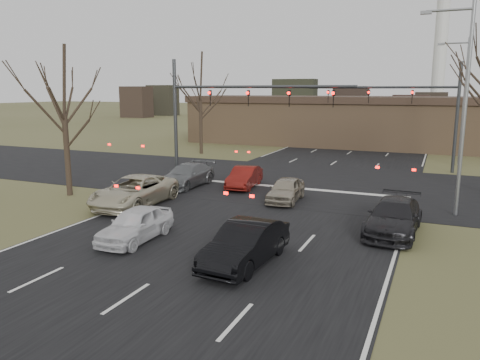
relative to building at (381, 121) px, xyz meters
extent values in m
plane|color=#4D4E29|center=(-2.00, -38.00, -2.67)|extent=(360.00, 360.00, 0.00)
cube|color=black|center=(-2.00, 22.00, -2.66)|extent=(14.00, 300.00, 0.02)
cube|color=black|center=(-2.00, -23.00, -2.65)|extent=(200.00, 14.00, 0.02)
cube|color=#916F4E|center=(0.00, 0.00, -0.37)|extent=(42.00, 10.00, 4.60)
cube|color=#38281E|center=(0.00, 0.00, 2.28)|extent=(42.40, 10.40, 0.70)
cylinder|color=silver|center=(4.00, 82.00, 14.33)|extent=(3.20, 3.20, 34.00)
cylinder|color=#383A3D|center=(-10.50, -25.00, 1.33)|extent=(0.24, 0.24, 8.00)
cylinder|color=#383A3D|center=(-4.50, -25.00, 3.53)|extent=(12.00, 0.18, 0.18)
imported|color=black|center=(-7.83, -25.00, 2.83)|extent=(0.16, 0.20, 1.00)
imported|color=black|center=(-5.17, -25.00, 2.83)|extent=(0.16, 0.20, 1.00)
imported|color=black|center=(-2.50, -25.00, 2.83)|extent=(0.16, 0.20, 1.00)
imported|color=black|center=(0.17, -25.00, 2.83)|extent=(0.16, 0.20, 1.00)
cylinder|color=#383A3D|center=(7.00, -15.00, 1.33)|extent=(0.24, 0.24, 8.00)
cylinder|color=#383A3D|center=(1.50, -15.00, 3.53)|extent=(11.00, 0.18, 0.18)
imported|color=black|center=(3.86, -15.00, 2.83)|extent=(0.16, 0.20, 1.00)
imported|color=black|center=(0.71, -15.00, 2.83)|extent=(0.16, 0.20, 1.00)
imported|color=black|center=(-2.43, -15.00, 2.83)|extent=(0.16, 0.20, 1.00)
cylinder|color=gray|center=(7.00, -28.00, 2.33)|extent=(0.18, 0.18, 10.00)
cylinder|color=gray|center=(6.00, -28.00, 6.93)|extent=(2.00, 0.12, 0.12)
cube|color=gray|center=(5.00, -28.00, 6.88)|extent=(0.50, 0.25, 0.15)
cylinder|color=gray|center=(7.50, -11.00, 2.33)|extent=(0.18, 0.18, 10.00)
cylinder|color=gray|center=(6.50, -11.00, 6.93)|extent=(2.00, 0.12, 0.12)
cube|color=gray|center=(5.50, -11.00, 6.88)|extent=(0.50, 0.25, 0.15)
cylinder|color=black|center=(-13.50, -32.00, -0.33)|extent=(0.32, 0.32, 4.68)
cylinder|color=black|center=(-15.00, -13.00, -0.05)|extent=(0.32, 0.32, 5.23)
imported|color=beige|center=(-8.50, -32.61, -1.88)|extent=(2.81, 5.74, 1.57)
imported|color=silver|center=(-4.98, -37.39, -1.99)|extent=(1.73, 4.04, 1.36)
imported|color=black|center=(0.12, -38.05, -1.92)|extent=(1.84, 4.59, 1.48)
imported|color=black|center=(4.50, -32.24, -1.95)|extent=(2.21, 5.04, 1.44)
imported|color=slate|center=(-8.50, -27.11, -1.96)|extent=(2.09, 4.91, 1.41)
imported|color=maroon|center=(-5.00, -26.03, -2.01)|extent=(1.84, 4.12, 1.31)
imported|color=#A19782|center=(-1.50, -28.50, -2.01)|extent=(1.79, 3.93, 1.31)
camera|label=1|loc=(6.12, -52.39, 3.36)|focal=35.00mm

